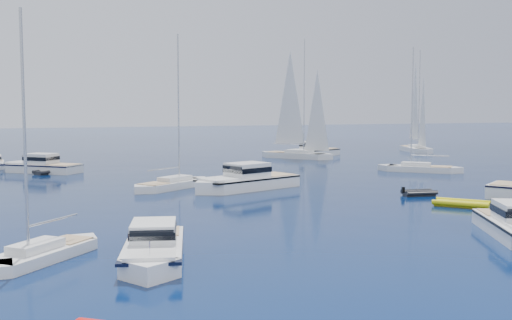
{
  "coord_description": "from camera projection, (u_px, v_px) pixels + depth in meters",
  "views": [
    {
      "loc": [
        -19.74,
        -26.72,
        7.11
      ],
      "look_at": [
        0.69,
        25.72,
        2.2
      ],
      "focal_mm": 41.92,
      "sensor_mm": 36.0,
      "label": 1
    }
  ],
  "objects": [
    {
      "name": "motor_cruiser_left",
      "position": [
        154.0,
        261.0,
        27.86
      ],
      "size": [
        4.9,
        9.25,
        2.32
      ],
      "primitive_type": null,
      "rotation": [
        0.0,
        0.0,
        2.88
      ],
      "color": "white",
      "rests_on": "ground"
    },
    {
      "name": "sailboat_sails_r",
      "position": [
        296.0,
        158.0,
        84.87
      ],
      "size": [
        9.69,
        11.17,
        17.34
      ],
      "primitive_type": null,
      "rotation": [
        0.0,
        0.0,
        3.81
      ],
      "color": "silver",
      "rests_on": "ground"
    },
    {
      "name": "sailboat_fore",
      "position": [
        41.0,
        260.0,
        27.99
      ],
      "size": [
        7.12,
        7.38,
        11.96
      ],
      "primitive_type": null,
      "rotation": [
        0.0,
        0.0,
        2.39
      ],
      "color": "white",
      "rests_on": "ground"
    },
    {
      "name": "tender_grey_far",
      "position": [
        50.0,
        174.0,
        64.72
      ],
      "size": [
        4.06,
        3.59,
        0.95
      ],
      "primitive_type": null,
      "rotation": [
        0.0,
        0.0,
        2.15
      ],
      "color": "black",
      "rests_on": "ground"
    },
    {
      "name": "sailboat_centre",
      "position": [
        172.0,
        188.0,
        53.01
      ],
      "size": [
        9.32,
        7.54,
        14.14
      ],
      "primitive_type": null,
      "rotation": [
        0.0,
        0.0,
        5.32
      ],
      "color": "silver",
      "rests_on": "ground"
    },
    {
      "name": "tender_yellow",
      "position": [
        462.0,
        207.0,
        43.18
      ],
      "size": [
        4.34,
        4.56,
        0.95
      ],
      "primitive_type": null,
      "rotation": [
        0.0,
        0.0,
        0.7
      ],
      "color": "#CFC80C",
      "rests_on": "ground"
    },
    {
      "name": "motor_cruiser_distant",
      "position": [
        312.0,
        156.0,
        88.14
      ],
      "size": [
        11.19,
        7.56,
        2.84
      ],
      "primitive_type": null,
      "rotation": [
        0.0,
        0.0,
        2.01
      ],
      "color": "silver",
      "rests_on": "ground"
    },
    {
      "name": "tender_grey_near",
      "position": [
        419.0,
        196.0,
        48.62
      ],
      "size": [
        3.05,
        2.08,
        0.95
      ],
      "primitive_type": null,
      "rotation": [
        0.0,
        0.0,
        4.54
      ],
      "color": "black",
      "rests_on": "ground"
    },
    {
      "name": "motor_cruiser_centre",
      "position": [
        245.0,
        189.0,
        52.35
      ],
      "size": [
        11.8,
        7.16,
        2.97
      ],
      "primitive_type": null,
      "rotation": [
        0.0,
        0.0,
        1.93
      ],
      "color": "white",
      "rests_on": "ground"
    },
    {
      "name": "ground",
      "position": [
        415.0,
        239.0,
        32.56
      ],
      "size": [
        400.0,
        400.0,
        0.0
      ],
      "primitive_type": "plane",
      "color": "navy",
      "rests_on": "ground"
    },
    {
      "name": "motor_cruiser_far_l",
      "position": [
        40.0,
        172.0,
        66.1
      ],
      "size": [
        9.83,
        9.02,
        2.69
      ],
      "primitive_type": null,
      "rotation": [
        0.0,
        0.0,
        0.87
      ],
      "color": "silver",
      "rests_on": "ground"
    },
    {
      "name": "sailboat_mid_r",
      "position": [
        419.0,
        172.0,
        66.82
      ],
      "size": [
        8.82,
        8.6,
        14.38
      ],
      "primitive_type": null,
      "rotation": [
        0.0,
        0.0,
        0.81
      ],
      "color": "silver",
      "rests_on": "ground"
    },
    {
      "name": "sailboat_sails_far",
      "position": [
        416.0,
        152.0,
        97.29
      ],
      "size": [
        6.48,
        11.87,
        16.93
      ],
      "primitive_type": null,
      "rotation": [
        0.0,
        0.0,
        2.82
      ],
      "color": "white",
      "rests_on": "ground"
    }
  ]
}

